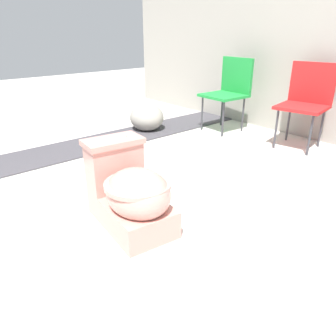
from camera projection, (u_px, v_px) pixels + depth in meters
The scene contains 6 objects.
ground_plane at pixel (104, 212), 2.20m from camera, with size 14.00×14.00×0.00m, color beige.
gravel_strip at pixel (82, 147), 3.41m from camera, with size 0.56×8.00×0.01m, color #423F44.
toilet at pixel (131, 193), 1.98m from camera, with size 0.67×0.45×0.52m.
folding_chair_left at pixel (230, 87), 3.83m from camera, with size 0.46×0.46×0.83m.
folding_chair_middle at pixel (307, 96), 3.28m from camera, with size 0.51×0.51×0.83m.
boulder_near at pixel (147, 117), 3.92m from camera, with size 0.41×0.40×0.32m, color gray.
Camera 1 is at (1.73, -0.91, 1.14)m, focal length 35.00 mm.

